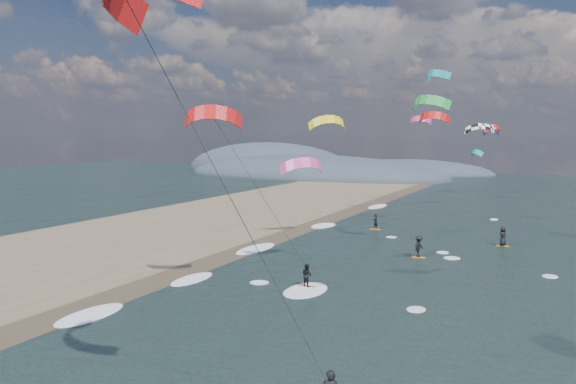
% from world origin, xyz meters
% --- Properties ---
extents(sand_strip, '(26.00, 240.00, 0.00)m').
position_xyz_m(sand_strip, '(-24.00, 10.00, 0.00)').
color(sand_strip, brown).
rests_on(sand_strip, ground).
extents(wet_sand_strip, '(3.00, 240.00, 0.00)m').
position_xyz_m(wet_sand_strip, '(-12.00, 10.00, 0.00)').
color(wet_sand_strip, '#382D23').
rests_on(wet_sand_strip, ground).
extents(coastal_hills, '(80.00, 41.00, 15.00)m').
position_xyz_m(coastal_hills, '(-44.84, 107.86, 0.00)').
color(coastal_hills, '#3D4756').
rests_on(coastal_hills, ground).
extents(kitesurfer_near_a, '(8.14, 9.34, 15.74)m').
position_xyz_m(kitesurfer_near_a, '(2.93, -3.79, 12.22)').
color(kitesurfer_near_a, orange).
rests_on(kitesurfer_near_a, ground).
extents(kitesurfer_near_b, '(6.95, 8.74, 12.74)m').
position_xyz_m(kitesurfer_near_b, '(-4.36, 12.70, 7.89)').
color(kitesurfer_near_b, orange).
rests_on(kitesurfer_near_b, ground).
extents(far_kitesurfers, '(14.25, 12.19, 1.83)m').
position_xyz_m(far_kitesurfers, '(3.24, 33.38, 0.90)').
color(far_kitesurfers, orange).
rests_on(far_kitesurfers, ground).
extents(bg_kite_field, '(12.55, 74.39, 11.09)m').
position_xyz_m(bg_kite_field, '(-0.91, 51.28, 11.71)').
color(bg_kite_field, yellow).
rests_on(bg_kite_field, ground).
extents(shoreline_surf, '(2.40, 79.40, 0.11)m').
position_xyz_m(shoreline_surf, '(-10.80, 14.75, 0.00)').
color(shoreline_surf, white).
rests_on(shoreline_surf, ground).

